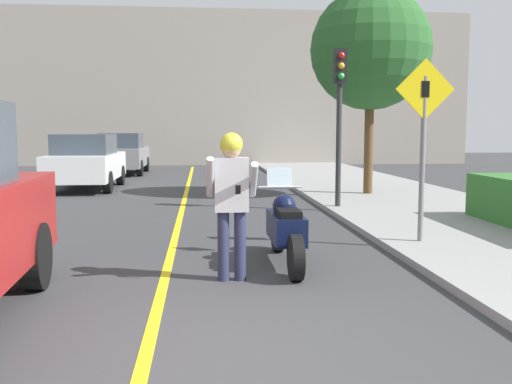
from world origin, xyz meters
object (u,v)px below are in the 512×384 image
(motorcycle, at_px, (286,229))
(parked_car_white, at_px, (86,161))
(street_tree, at_px, (371,50))
(person_biker, at_px, (232,190))
(traffic_light, at_px, (340,97))
(parked_car_grey, at_px, (122,153))
(crossing_sign, at_px, (423,133))

(motorcycle, xyz_separation_m, parked_car_white, (-4.63, 10.32, 0.37))
(parked_car_white, bearing_deg, street_tree, -19.71)
(person_biker, relative_size, parked_car_white, 0.42)
(traffic_light, relative_size, parked_car_grey, 0.82)
(crossing_sign, distance_m, traffic_light, 4.16)
(parked_car_grey, bearing_deg, motorcycle, -75.13)
(crossing_sign, bearing_deg, motorcycle, -158.58)
(parked_car_white, bearing_deg, traffic_light, -39.45)
(motorcycle, height_order, parked_car_white, parked_car_white)
(traffic_light, distance_m, parked_car_white, 8.63)
(parked_car_white, bearing_deg, person_biker, -70.78)
(person_biker, xyz_separation_m, traffic_light, (2.67, 5.70, 1.43))
(person_biker, xyz_separation_m, street_tree, (4.10, 8.23, 2.81))
(crossing_sign, distance_m, parked_car_white, 11.70)
(street_tree, relative_size, parked_car_white, 1.29)
(motorcycle, distance_m, crossing_sign, 2.70)
(person_biker, height_order, street_tree, street_tree)
(street_tree, xyz_separation_m, parked_car_white, (-7.96, 2.85, -3.05))
(person_biker, bearing_deg, motorcycle, 44.83)
(motorcycle, bearing_deg, parked_car_grey, 104.87)
(street_tree, bearing_deg, crossing_sign, -99.68)
(street_tree, distance_m, parked_car_grey, 12.26)
(motorcycle, bearing_deg, crossing_sign, 21.42)
(person_biker, height_order, traffic_light, traffic_light)
(person_biker, relative_size, parked_car_grey, 0.42)
(street_tree, bearing_deg, traffic_light, -119.46)
(person_biker, distance_m, crossing_sign, 3.46)
(traffic_light, bearing_deg, street_tree, 60.54)
(crossing_sign, bearing_deg, parked_car_grey, 112.88)
(person_biker, height_order, parked_car_white, person_biker)
(person_biker, bearing_deg, parked_car_grey, 101.84)
(street_tree, bearing_deg, motorcycle, -114.08)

